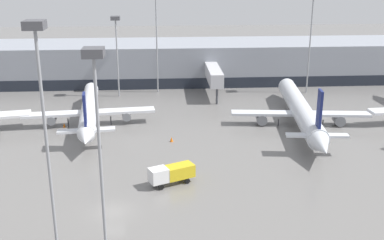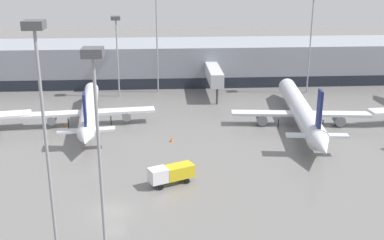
{
  "view_description": "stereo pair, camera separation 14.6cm",
  "coord_description": "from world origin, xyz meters",
  "views": [
    {
      "loc": [
        5.77,
        -49.2,
        27.46
      ],
      "look_at": [
        10.54,
        23.31,
        3.0
      ],
      "focal_mm": 45.0,
      "sensor_mm": 36.0,
      "label": 1
    },
    {
      "loc": [
        5.92,
        -49.21,
        27.46
      ],
      "look_at": [
        10.54,
        23.31,
        3.0
      ],
      "focal_mm": 45.0,
      "sensor_mm": 36.0,
      "label": 2
    }
  ],
  "objects": [
    {
      "name": "ground_plane",
      "position": [
        0.0,
        0.0,
        0.0
      ],
      "size": [
        320.0,
        320.0,
        0.0
      ],
      "primitive_type": "plane",
      "color": "slate"
    },
    {
      "name": "terminal_building",
      "position": [
        0.07,
        61.93,
        4.49
      ],
      "size": [
        160.0,
        28.79,
        9.0
      ],
      "color": "gray",
      "rests_on": "ground_plane"
    },
    {
      "name": "parked_jet_0",
      "position": [
        29.64,
        28.41,
        2.66
      ],
      "size": [
        23.87,
        39.51,
        9.83
      ],
      "rotation": [
        0.0,
        0.0,
        1.47
      ],
      "color": "silver",
      "rests_on": "ground_plane"
    },
    {
      "name": "parked_jet_3",
      "position": [
        -6.74,
        30.68,
        2.72
      ],
      "size": [
        22.68,
        33.38,
        8.78
      ],
      "rotation": [
        0.0,
        0.0,
        1.67
      ],
      "color": "silver",
      "rests_on": "ground_plane"
    },
    {
      "name": "service_truck_0",
      "position": [
        6.82,
        6.73,
        1.53
      ],
      "size": [
        6.18,
        4.23,
        2.51
      ],
      "rotation": [
        0.0,
        0.0,
        3.57
      ],
      "color": "gold",
      "rests_on": "ground_plane"
    },
    {
      "name": "traffic_cone_0",
      "position": [
        40.01,
        34.21,
        0.33
      ],
      "size": [
        0.46,
        0.46,
        0.65
      ],
      "color": "orange",
      "rests_on": "ground_plane"
    },
    {
      "name": "traffic_cone_1",
      "position": [
        7.2,
        21.76,
        0.38
      ],
      "size": [
        0.51,
        0.51,
        0.75
      ],
      "color": "orange",
      "rests_on": "ground_plane"
    },
    {
      "name": "traffic_cone_2",
      "position": [
        -10.99,
        29.76,
        0.39
      ],
      "size": [
        0.46,
        0.46,
        0.79
      ],
      "color": "orange",
      "rests_on": "ground_plane"
    },
    {
      "name": "apron_light_mast_0",
      "position": [
        -3.11,
        48.86,
        13.25
      ],
      "size": [
        1.8,
        1.8,
        16.59
      ],
      "color": "gray",
      "rests_on": "ground_plane"
    },
    {
      "name": "apron_light_mast_1",
      "position": [
        0.1,
        -8.61,
        15.83
      ],
      "size": [
        1.8,
        1.8,
        20.35
      ],
      "color": "gray",
      "rests_on": "ground_plane"
    },
    {
      "name": "apron_light_mast_2",
      "position": [
        -5.07,
        -6.44,
        17.21
      ],
      "size": [
        1.8,
        1.8,
        22.41
      ],
      "color": "gray",
      "rests_on": "ground_plane"
    },
    {
      "name": "apron_light_mast_3",
      "position": [
        5.0,
        51.77,
        17.24
      ],
      "size": [
        1.8,
        1.8,
        22.45
      ],
      "color": "gray",
      "rests_on": "ground_plane"
    },
    {
      "name": "apron_light_mast_4",
      "position": [
        36.96,
        49.16,
        16.24
      ],
      "size": [
        1.8,
        1.8,
        20.95
      ],
      "color": "gray",
      "rests_on": "ground_plane"
    }
  ]
}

